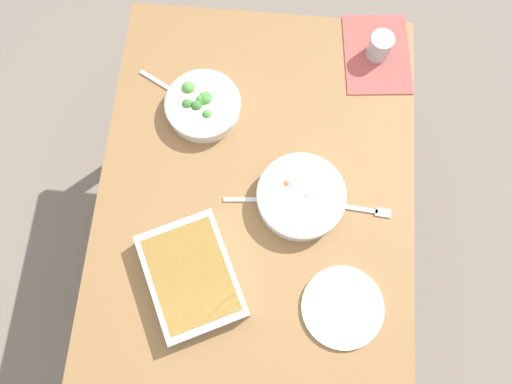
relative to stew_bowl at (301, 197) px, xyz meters
name	(u,v)px	position (x,y,z in m)	size (l,w,h in m)	color
ground_plane	(256,243)	(-0.01, -0.13, -0.77)	(6.00, 6.00, 0.00)	slate
dining_table	(256,201)	(-0.01, -0.13, -0.12)	(1.20, 0.90, 0.74)	olive
placemat	(377,54)	(-0.49, 0.21, -0.03)	(0.28, 0.20, 0.00)	#B24C47
stew_bowl	(301,197)	(0.00, 0.00, 0.00)	(0.25, 0.25, 0.06)	silver
broccoli_bowl	(203,105)	(-0.26, -0.30, 0.00)	(0.22, 0.22, 0.07)	silver
baking_dish	(191,276)	(0.24, -0.28, 0.00)	(0.37, 0.33, 0.06)	silver
drink_cup	(379,47)	(-0.49, 0.21, 0.01)	(0.07, 0.07, 0.08)	#B2BCC6
side_plate	(343,307)	(0.29, 0.13, -0.03)	(0.22, 0.22, 0.01)	white
spoon_by_stew	(263,199)	(0.01, -0.10, -0.03)	(0.03, 0.18, 0.01)	silver
spoon_by_broccoli	(170,89)	(-0.31, -0.41, -0.03)	(0.10, 0.16, 0.01)	silver
fork_on_table	(364,210)	(0.01, 0.18, -0.03)	(0.03, 0.18, 0.01)	silver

